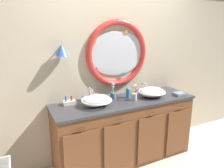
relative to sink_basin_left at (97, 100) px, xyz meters
name	(u,v)px	position (x,y,z in m)	size (l,w,h in m)	color
back_wall_assembly	(112,65)	(0.39, 0.35, 0.35)	(6.40, 0.26, 2.60)	beige
vanity_counter	(124,130)	(0.42, 0.03, -0.51)	(1.96, 0.61, 0.89)	brown
sink_basin_left	(97,100)	(0.00, 0.00, 0.00)	(0.38, 0.38, 0.14)	white
sink_basin_right	(152,92)	(0.84, 0.00, 0.00)	(0.39, 0.39, 0.13)	white
faucet_set_left	(90,95)	(0.00, 0.23, 0.00)	(0.22, 0.12, 0.18)	silver
faucet_set_right	(142,88)	(0.84, 0.23, -0.01)	(0.24, 0.12, 0.15)	silver
toothbrush_holder_left	(113,95)	(0.30, 0.15, -0.01)	(0.09, 0.09, 0.22)	slate
toothbrush_holder_right	(134,96)	(0.53, -0.03, -0.01)	(0.08, 0.08, 0.22)	silver
soap_dispenser	(128,93)	(0.51, 0.09, 0.00)	(0.06, 0.07, 0.16)	#388EBC
folded_hand_towel	(179,94)	(1.22, -0.13, -0.05)	(0.16, 0.13, 0.03)	#7593A8
toiletry_basket	(69,102)	(-0.30, 0.20, -0.04)	(0.15, 0.09, 0.12)	beige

